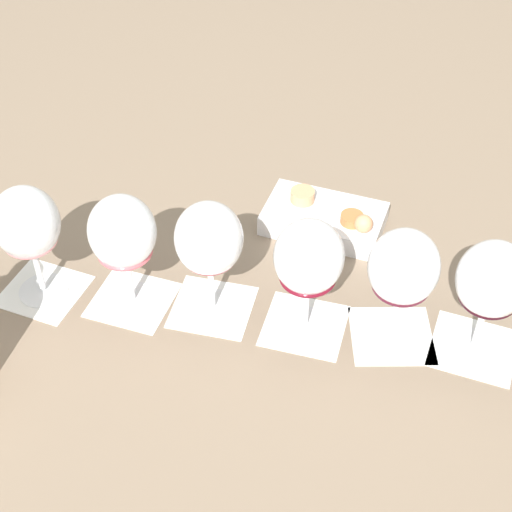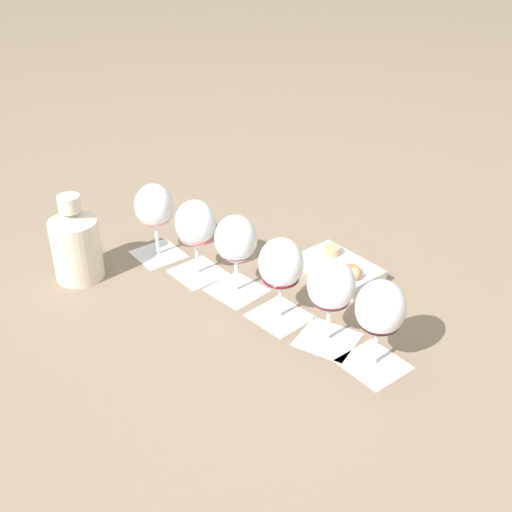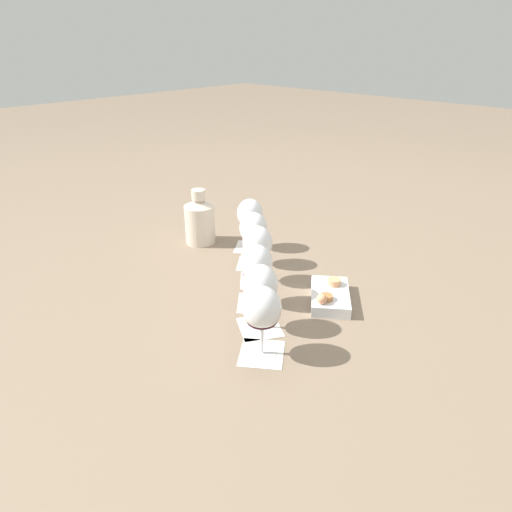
# 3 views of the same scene
# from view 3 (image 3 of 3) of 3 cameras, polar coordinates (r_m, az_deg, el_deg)

# --- Properties ---
(ground_plane) EXTENTS (8.00, 8.00, 0.00)m
(ground_plane) POSITION_cam_3_polar(r_m,az_deg,el_deg) (1.24, -0.14, -4.36)
(ground_plane) COLOR #7F6B56
(tasting_card_0) EXTENTS (0.14, 0.13, 0.00)m
(tasting_card_0) POSITION_cam_3_polar(r_m,az_deg,el_deg) (1.49, -0.73, 1.12)
(tasting_card_0) COLOR white
(tasting_card_0) RESTS_ON ground_plane
(tasting_card_1) EXTENTS (0.14, 0.14, 0.00)m
(tasting_card_1) POSITION_cam_3_polar(r_m,az_deg,el_deg) (1.38, -0.31, -0.96)
(tasting_card_1) COLOR white
(tasting_card_1) RESTS_ON ground_plane
(tasting_card_2) EXTENTS (0.14, 0.14, 0.00)m
(tasting_card_2) POSITION_cam_3_polar(r_m,az_deg,el_deg) (1.29, 0.18, -3.06)
(tasting_card_2) COLOR white
(tasting_card_2) RESTS_ON ground_plane
(tasting_card_3) EXTENTS (0.14, 0.14, 0.00)m
(tasting_card_3) POSITION_cam_3_polar(r_m,az_deg,el_deg) (1.19, 0.03, -5.89)
(tasting_card_3) COLOR white
(tasting_card_3) RESTS_ON ground_plane
(tasting_card_4) EXTENTS (0.13, 0.13, 0.00)m
(tasting_card_4) POSITION_cam_3_polar(r_m,az_deg,el_deg) (1.10, 0.49, -8.87)
(tasting_card_4) COLOR white
(tasting_card_4) RESTS_ON ground_plane
(tasting_card_5) EXTENTS (0.14, 0.14, 0.00)m
(tasting_card_5) POSITION_cam_3_polar(r_m,az_deg,el_deg) (1.02, 0.72, -12.04)
(tasting_card_5) COLOR white
(tasting_card_5) RESTS_ON ground_plane
(wine_glass_0) EXTENTS (0.08, 0.08, 0.16)m
(wine_glass_0) POSITION_cam_3_polar(r_m,az_deg,el_deg) (1.44, -0.76, 5.04)
(wine_glass_0) COLOR white
(wine_glass_0) RESTS_ON tasting_card_0
(wine_glass_1) EXTENTS (0.08, 0.08, 0.16)m
(wine_glass_1) POSITION_cam_3_polar(r_m,az_deg,el_deg) (1.33, -0.33, 3.24)
(wine_glass_1) COLOR white
(wine_glass_1) RESTS_ON tasting_card_1
(wine_glass_2) EXTENTS (0.08, 0.08, 0.16)m
(wine_glass_2) POSITION_cam_3_polar(r_m,az_deg,el_deg) (1.24, 0.19, 1.35)
(wine_glass_2) COLOR white
(wine_glass_2) RESTS_ON tasting_card_2
(wine_glass_3) EXTENTS (0.08, 0.08, 0.16)m
(wine_glass_3) POSITION_cam_3_polar(r_m,az_deg,el_deg) (1.13, 0.03, -1.17)
(wine_glass_3) COLOR white
(wine_glass_3) RESTS_ON tasting_card_3
(wine_glass_4) EXTENTS (0.08, 0.08, 0.16)m
(wine_glass_4) POSITION_cam_3_polar(r_m,az_deg,el_deg) (1.04, 0.51, -3.92)
(wine_glass_4) COLOR white
(wine_glass_4) RESTS_ON tasting_card_4
(wine_glass_5) EXTENTS (0.08, 0.08, 0.16)m
(wine_glass_5) POSITION_cam_3_polar(r_m,az_deg,el_deg) (0.95, 0.76, -6.88)
(wine_glass_5) COLOR white
(wine_glass_5) RESTS_ON tasting_card_5
(ceramic_vase) EXTENTS (0.10, 0.10, 0.18)m
(ceramic_vase) POSITION_cam_3_polar(r_m,az_deg,el_deg) (1.51, -7.04, 4.50)
(ceramic_vase) COLOR beige
(ceramic_vase) RESTS_ON ground_plane
(snack_dish) EXTENTS (0.19, 0.18, 0.06)m
(snack_dish) POSITION_cam_3_polar(r_m,az_deg,el_deg) (1.20, 9.21, -4.95)
(snack_dish) COLOR silver
(snack_dish) RESTS_ON ground_plane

